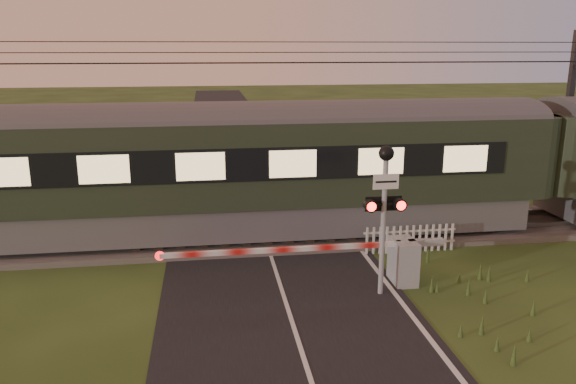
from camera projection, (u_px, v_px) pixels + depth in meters
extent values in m
plane|color=#273B17|center=(297.00, 339.00, 11.81)|extent=(160.00, 160.00, 0.00)
cube|color=black|center=(297.00, 338.00, 11.81)|extent=(6.00, 140.00, 0.02)
cube|color=#47423D|center=(265.00, 236.00, 18.02)|extent=(140.00, 3.40, 0.24)
cube|color=slate|center=(267.00, 238.00, 17.28)|extent=(140.00, 0.08, 0.14)
cube|color=slate|center=(263.00, 223.00, 18.66)|extent=(140.00, 0.08, 0.14)
cube|color=#2D2116|center=(265.00, 232.00, 17.99)|extent=(0.24, 2.20, 0.06)
cylinder|color=black|center=(264.00, 63.00, 16.37)|extent=(120.00, 0.02, 0.02)
cylinder|color=black|center=(262.00, 63.00, 16.95)|extent=(120.00, 0.02, 0.02)
cylinder|color=black|center=(263.00, 42.00, 16.51)|extent=(120.00, 0.02, 0.02)
cylinder|color=black|center=(263.00, 52.00, 16.58)|extent=(120.00, 0.02, 0.02)
cube|color=slate|center=(203.00, 216.00, 17.56)|extent=(20.31, 2.69, 1.01)
cube|color=#243020|center=(201.00, 160.00, 17.12)|extent=(21.15, 2.92, 2.52)
cylinder|color=#4C4C4F|center=(199.00, 119.00, 16.80)|extent=(21.15, 1.02, 1.02)
cube|color=#FFD893|center=(201.00, 167.00, 15.64)|extent=(18.19, 0.04, 0.79)
cube|color=gray|center=(403.00, 261.00, 14.51)|extent=(0.58, 0.89, 1.16)
cylinder|color=gray|center=(397.00, 262.00, 14.49)|extent=(0.13, 0.13, 1.16)
cube|color=gray|center=(426.00, 242.00, 14.46)|extent=(0.95, 0.17, 0.17)
cube|color=red|center=(283.00, 250.00, 13.94)|extent=(5.99, 0.12, 0.12)
cylinder|color=red|center=(160.00, 256.00, 13.52)|extent=(0.23, 0.04, 0.23)
cylinder|color=gray|center=(383.00, 229.00, 13.54)|extent=(0.12, 0.12, 3.40)
cube|color=white|center=(386.00, 182.00, 13.18)|extent=(0.62, 0.03, 0.36)
sphere|color=black|center=(386.00, 153.00, 13.07)|extent=(0.36, 0.36, 0.36)
cube|color=black|center=(384.00, 204.00, 13.38)|extent=(0.85, 0.07, 0.07)
cylinder|color=#FF140C|center=(372.00, 207.00, 13.16)|extent=(0.23, 0.02, 0.23)
cylinder|color=#FF140C|center=(401.00, 206.00, 13.26)|extent=(0.23, 0.02, 0.23)
cube|color=black|center=(383.00, 204.00, 13.43)|extent=(0.91, 0.02, 0.36)
cube|color=silver|center=(409.00, 243.00, 16.76)|extent=(2.85, 0.04, 0.06)
cube|color=silver|center=(410.00, 231.00, 16.67)|extent=(2.85, 0.04, 0.06)
cube|color=#2D2D30|center=(567.00, 120.00, 21.05)|extent=(0.21, 0.21, 6.56)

